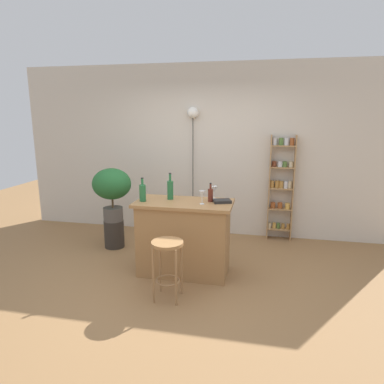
# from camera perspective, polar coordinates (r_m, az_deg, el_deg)

# --- Properties ---
(ground) EXTENTS (12.00, 12.00, 0.00)m
(ground) POSITION_cam_1_polar(r_m,az_deg,el_deg) (4.32, -2.24, -14.73)
(ground) COLOR olive
(back_wall) EXTENTS (6.40, 0.10, 2.80)m
(back_wall) POSITION_cam_1_polar(r_m,az_deg,el_deg) (5.77, 2.41, 6.83)
(back_wall) COLOR beige
(back_wall) RESTS_ON ground
(kitchen_counter) EXTENTS (1.20, 0.61, 0.94)m
(kitchen_counter) POSITION_cam_1_polar(r_m,az_deg,el_deg) (4.39, -1.33, -7.50)
(kitchen_counter) COLOR #9E7042
(kitchen_counter) RESTS_ON ground
(bar_stool) EXTENTS (0.35, 0.35, 0.66)m
(bar_stool) POSITION_cam_1_polar(r_m,az_deg,el_deg) (3.78, -4.08, -10.56)
(bar_stool) COLOR #997047
(bar_stool) RESTS_ON ground
(spice_shelf) EXTENTS (0.39, 0.14, 1.69)m
(spice_shelf) POSITION_cam_1_polar(r_m,az_deg,el_deg) (5.63, 14.56, 1.16)
(spice_shelf) COLOR #A87F51
(spice_shelf) RESTS_ON ground
(plant_stool) EXTENTS (0.30, 0.30, 0.42)m
(plant_stool) POSITION_cam_1_polar(r_m,az_deg,el_deg) (5.43, -12.76, -6.75)
(plant_stool) COLOR #2D2823
(plant_stool) RESTS_ON ground
(potted_plant) EXTENTS (0.58, 0.52, 0.80)m
(potted_plant) POSITION_cam_1_polar(r_m,az_deg,el_deg) (5.24, -13.14, 0.77)
(potted_plant) COLOR #514C47
(potted_plant) RESTS_ON plant_stool
(bottle_olive_oil) EXTENTS (0.06, 0.06, 0.23)m
(bottle_olive_oil) POSITION_cam_1_polar(r_m,az_deg,el_deg) (4.25, 3.08, -0.44)
(bottle_olive_oil) COLOR #5B2319
(bottle_olive_oil) RESTS_ON kitchen_counter
(bottle_vinegar) EXTENTS (0.08, 0.08, 0.34)m
(bottle_vinegar) POSITION_cam_1_polar(r_m,az_deg,el_deg) (4.36, -3.62, 0.44)
(bottle_vinegar) COLOR #236638
(bottle_vinegar) RESTS_ON kitchen_counter
(bottle_soda_blue) EXTENTS (0.08, 0.08, 0.30)m
(bottle_soda_blue) POSITION_cam_1_polar(r_m,az_deg,el_deg) (4.30, -8.19, -0.06)
(bottle_soda_blue) COLOR #236638
(bottle_soda_blue) RESTS_ON kitchen_counter
(wine_glass_left) EXTENTS (0.07, 0.07, 0.16)m
(wine_glass_left) POSITION_cam_1_polar(r_m,az_deg,el_deg) (4.38, 3.69, 0.37)
(wine_glass_left) COLOR silver
(wine_glass_left) RESTS_ON kitchen_counter
(wine_glass_center) EXTENTS (0.07, 0.07, 0.16)m
(wine_glass_center) POSITION_cam_1_polar(r_m,az_deg,el_deg) (4.12, 1.69, -0.43)
(wine_glass_center) COLOR silver
(wine_glass_center) RESTS_ON kitchen_counter
(cookbook) EXTENTS (0.25, 0.21, 0.03)m
(cookbook) POSITION_cam_1_polar(r_m,az_deg,el_deg) (4.23, 4.99, -1.51)
(cookbook) COLOR black
(cookbook) RESTS_ON kitchen_counter
(pendant_globe_light) EXTENTS (0.18, 0.18, 2.11)m
(pendant_globe_light) POSITION_cam_1_polar(r_m,az_deg,el_deg) (5.67, 0.16, 12.58)
(pendant_globe_light) COLOR black
(pendant_globe_light) RESTS_ON ground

